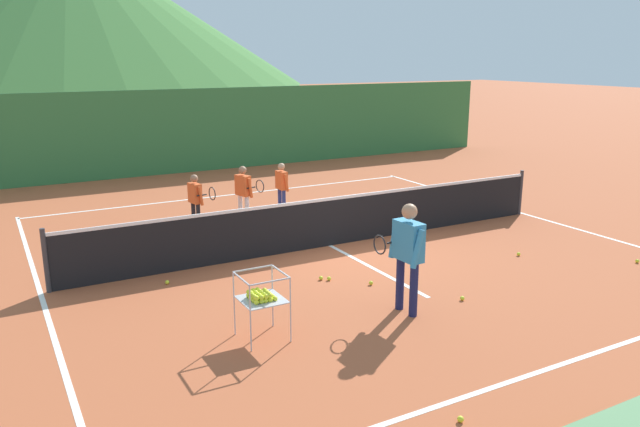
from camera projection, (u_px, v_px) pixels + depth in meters
ground_plane at (330, 246)px, 12.25m from camera, size 120.00×120.00×0.00m
line_baseline_near at (558, 366)px, 7.53m from camera, size 10.52×0.08×0.01m
line_baseline_far at (233, 194)px, 16.69m from camera, size 10.52×0.08×0.01m
line_sideline_west at (40, 293)px, 9.79m from camera, size 0.08×10.80×0.01m
line_sideline_east at (523, 213)px, 14.71m from camera, size 0.08×10.80×0.01m
line_service_center at (330, 245)px, 12.25m from camera, size 0.08×6.20×0.01m
tennis_net at (330, 221)px, 12.13m from camera, size 10.35×0.08×1.05m
instructor at (407, 248)px, 8.85m from camera, size 0.45×0.74×1.63m
student_0 at (196, 197)px, 13.17m from camera, size 0.47×0.56×1.21m
student_1 at (244, 189)px, 13.68m from camera, size 0.53×0.56×1.29m
student_2 at (282, 184)px, 14.50m from camera, size 0.22×0.48×1.22m
ball_cart at (261, 296)px, 8.11m from camera, size 0.58×0.58×0.90m
tennis_ball_0 at (462, 298)px, 9.52m from camera, size 0.07×0.07×0.07m
tennis_ball_1 at (460, 419)px, 6.37m from camera, size 0.07×0.07×0.07m
tennis_ball_4 at (371, 283)px, 10.15m from camera, size 0.07×0.07×0.07m
tennis_ball_5 at (637, 261)px, 11.23m from camera, size 0.07×0.07×0.07m
tennis_ball_6 at (415, 244)px, 12.21m from camera, size 0.07×0.07×0.07m
tennis_ball_7 at (167, 282)px, 10.18m from camera, size 0.07×0.07×0.07m
tennis_ball_8 at (321, 278)px, 10.38m from camera, size 0.07×0.07×0.07m
tennis_ball_10 at (329, 279)px, 10.35m from camera, size 0.07×0.07×0.07m
tennis_ball_11 at (519, 254)px, 11.62m from camera, size 0.07×0.07×0.07m
windscreen_fence at (188, 131)px, 19.59m from camera, size 23.15×0.08×2.62m
hill_0 at (74, 11)px, 74.66m from camera, size 54.44×54.44×17.33m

